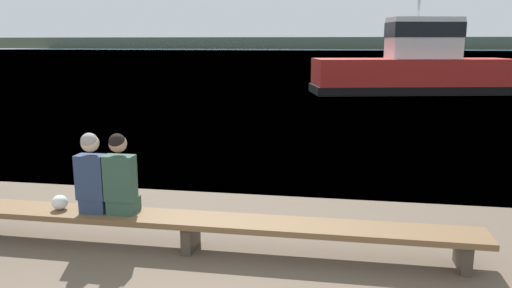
% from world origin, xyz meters
% --- Properties ---
extents(water_surface, '(240.00, 240.00, 0.00)m').
position_xyz_m(water_surface, '(0.00, 125.24, 0.00)').
color(water_surface, teal).
rests_on(water_surface, ground).
extents(far_shoreline, '(600.00, 12.00, 4.41)m').
position_xyz_m(far_shoreline, '(0.00, 196.44, 2.21)').
color(far_shoreline, '#424738').
rests_on(far_shoreline, ground).
extents(bench_main, '(7.16, 0.56, 0.42)m').
position_xyz_m(bench_main, '(-0.72, 2.83, 0.35)').
color(bench_main, brown).
rests_on(bench_main, ground).
extents(person_left, '(0.39, 0.37, 1.05)m').
position_xyz_m(person_left, '(-2.01, 2.82, 0.91)').
color(person_left, navy).
rests_on(person_left, bench_main).
extents(person_right, '(0.39, 0.37, 1.05)m').
position_xyz_m(person_right, '(-1.63, 2.82, 0.91)').
color(person_right, '#2D4C3D').
rests_on(person_right, bench_main).
extents(shopping_bag, '(0.20, 0.21, 0.19)m').
position_xyz_m(shopping_bag, '(-2.51, 2.83, 0.52)').
color(shopping_bag, white).
rests_on(shopping_bag, bench_main).
extents(tugboat_red, '(10.57, 5.16, 6.82)m').
position_xyz_m(tugboat_red, '(4.70, 23.89, 1.20)').
color(tugboat_red, red).
rests_on(tugboat_red, water_surface).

